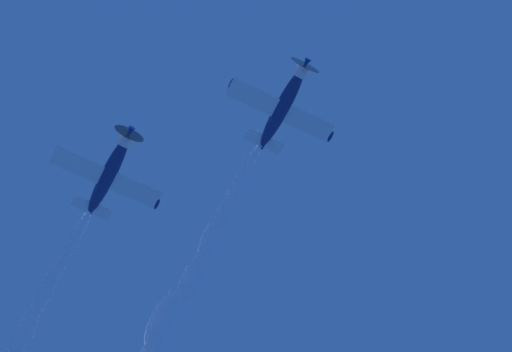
% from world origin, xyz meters
% --- Properties ---
extents(airplane_lead, '(8.45, 7.56, 2.56)m').
position_xyz_m(airplane_lead, '(5.06, -5.94, 78.67)').
color(airplane_lead, navy).
extents(airplane_left_wingman, '(8.47, 7.56, 2.53)m').
position_xyz_m(airplane_left_wingman, '(-4.50, 3.43, 76.62)').
color(airplane_left_wingman, navy).
extents(smoke_trail_lead, '(2.66, 27.63, 2.42)m').
position_xyz_m(smoke_trail_lead, '(4.13, 15.50, 78.73)').
color(smoke_trail_lead, white).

